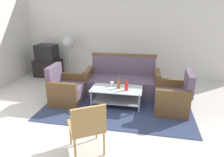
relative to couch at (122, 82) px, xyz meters
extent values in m
plane|color=beige|center=(-0.08, -1.62, -0.32)|extent=(14.00, 14.00, 0.00)
cube|color=silver|center=(-0.08, 1.44, 1.08)|extent=(6.52, 0.12, 2.80)
cube|color=#2D3856|center=(-0.01, -0.64, -0.31)|extent=(3.17, 2.06, 0.01)
cube|color=#5B4C60|center=(0.00, -0.05, -0.10)|extent=(1.63, 0.77, 0.42)
cube|color=#5B4C60|center=(-0.01, 0.27, 0.35)|extent=(1.60, 0.21, 0.48)
cube|color=brown|center=(0.84, -0.02, 0.00)|extent=(0.15, 0.70, 0.62)
cube|color=brown|center=(-0.84, -0.09, 0.00)|extent=(0.15, 0.70, 0.62)
cube|color=brown|center=(-0.01, 0.27, 0.62)|extent=(1.64, 0.17, 0.06)
cube|color=#5B4C60|center=(-1.15, -0.71, -0.11)|extent=(0.66, 0.60, 0.40)
cube|color=#5B4C60|center=(-1.46, -0.71, 0.32)|extent=(0.12, 0.60, 0.45)
cube|color=brown|center=(-1.15, -0.38, -0.02)|extent=(0.66, 0.10, 0.58)
cube|color=brown|center=(-1.15, -1.04, -0.02)|extent=(0.66, 0.10, 0.58)
cube|color=#5B4C60|center=(1.13, -0.69, -0.11)|extent=(0.67, 0.61, 0.40)
cube|color=#5B4C60|center=(1.44, -0.69, 0.32)|extent=(0.13, 0.60, 0.45)
cube|color=brown|center=(1.12, -1.02, -0.02)|extent=(0.66, 0.11, 0.58)
cube|color=brown|center=(1.13, -0.36, -0.02)|extent=(0.66, 0.11, 0.58)
cube|color=silver|center=(-0.03, -0.66, 0.09)|extent=(1.10, 0.60, 0.02)
cube|color=#9E9EA5|center=(-0.03, -0.66, -0.19)|extent=(1.00, 0.52, 0.02)
cylinder|color=#9E9EA5|center=(-0.54, -0.40, -0.11)|extent=(0.04, 0.04, 0.40)
cylinder|color=#9E9EA5|center=(0.48, -0.40, -0.11)|extent=(0.04, 0.04, 0.40)
cylinder|color=#9E9EA5|center=(-0.54, -0.92, -0.11)|extent=(0.04, 0.04, 0.40)
cylinder|color=#9E9EA5|center=(0.48, -0.92, -0.11)|extent=(0.04, 0.04, 0.40)
cylinder|color=red|center=(0.19, -0.74, 0.18)|extent=(0.08, 0.08, 0.17)
cylinder|color=red|center=(0.19, -0.74, 0.30)|extent=(0.03, 0.03, 0.07)
cylinder|color=brown|center=(0.01, -0.66, 0.18)|extent=(0.07, 0.07, 0.17)
cylinder|color=brown|center=(0.01, -0.66, 0.30)|extent=(0.03, 0.03, 0.07)
cylinder|color=silver|center=(-0.16, -0.55, 0.14)|extent=(0.08, 0.08, 0.10)
cube|color=black|center=(-2.50, 0.93, -0.06)|extent=(0.80, 0.50, 0.52)
cube|color=black|center=(-2.50, 0.93, 0.44)|extent=(0.62, 0.46, 0.48)
cube|color=black|center=(-2.50, 1.15, 0.44)|extent=(0.51, 0.03, 0.36)
cylinder|color=#2D2D33|center=(-1.77, 0.98, -0.30)|extent=(0.32, 0.32, 0.03)
cylinder|color=#B2B2B7|center=(-1.77, 0.98, 0.19)|extent=(0.03, 0.03, 0.95)
sphere|color=#B2B2B7|center=(-1.77, 0.98, 0.77)|extent=(0.36, 0.36, 0.36)
cube|color=#AD844C|center=(-0.23, -2.22, 0.10)|extent=(0.66, 0.66, 0.04)
cube|color=#AD844C|center=(-0.11, -2.40, 0.32)|extent=(0.43, 0.28, 0.40)
cylinder|color=#AD844C|center=(-0.51, -2.14, -0.11)|extent=(0.03, 0.03, 0.42)
cylinder|color=#AD844C|center=(-0.15, -1.93, -0.11)|extent=(0.03, 0.03, 0.42)
cylinder|color=#AD844C|center=(-0.30, -2.50, -0.11)|extent=(0.03, 0.03, 0.42)
cylinder|color=#AD844C|center=(0.06, -2.29, -0.11)|extent=(0.03, 0.03, 0.42)
camera|label=1|loc=(0.63, -4.62, 1.75)|focal=31.91mm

